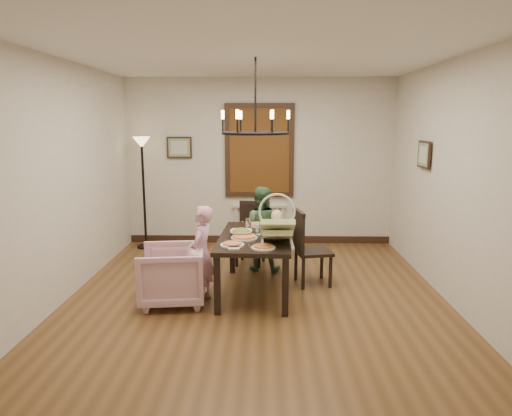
{
  "coord_description": "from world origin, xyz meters",
  "views": [
    {
      "loc": [
        0.11,
        -5.22,
        2.09
      ],
      "look_at": [
        -0.01,
        0.21,
        1.05
      ],
      "focal_mm": 32.0,
      "sensor_mm": 36.0,
      "label": 1
    }
  ],
  "objects_px": {
    "chair_right": "(313,247)",
    "armchair": "(172,275)",
    "drinking_glass": "(262,227)",
    "floor_lamp": "(144,194)",
    "chair_far": "(250,234)",
    "elderly_woman": "(202,262)",
    "baby_bouncer": "(277,227)",
    "seated_man": "(261,236)",
    "dining_table": "(255,242)"
  },
  "relations": [
    {
      "from": "chair_right",
      "to": "armchair",
      "type": "height_order",
      "value": "chair_right"
    },
    {
      "from": "drinking_glass",
      "to": "floor_lamp",
      "type": "height_order",
      "value": "floor_lamp"
    },
    {
      "from": "armchair",
      "to": "drinking_glass",
      "type": "bearing_deg",
      "value": 109.95
    },
    {
      "from": "chair_far",
      "to": "drinking_glass",
      "type": "bearing_deg",
      "value": -68.57
    },
    {
      "from": "elderly_woman",
      "to": "baby_bouncer",
      "type": "bearing_deg",
      "value": 95.38
    },
    {
      "from": "chair_far",
      "to": "seated_man",
      "type": "distance_m",
      "value": 0.3
    },
    {
      "from": "armchair",
      "to": "drinking_glass",
      "type": "height_order",
      "value": "drinking_glass"
    },
    {
      "from": "dining_table",
      "to": "elderly_woman",
      "type": "distance_m",
      "value": 0.7
    },
    {
      "from": "chair_far",
      "to": "drinking_glass",
      "type": "relative_size",
      "value": 6.17
    },
    {
      "from": "dining_table",
      "to": "floor_lamp",
      "type": "relative_size",
      "value": 0.87
    },
    {
      "from": "dining_table",
      "to": "baby_bouncer",
      "type": "distance_m",
      "value": 0.54
    },
    {
      "from": "seated_man",
      "to": "floor_lamp",
      "type": "xyz_separation_m",
      "value": [
        -1.94,
        1.13,
        0.4
      ]
    },
    {
      "from": "elderly_woman",
      "to": "floor_lamp",
      "type": "relative_size",
      "value": 0.52
    },
    {
      "from": "dining_table",
      "to": "chair_right",
      "type": "xyz_separation_m",
      "value": [
        0.74,
        0.3,
        -0.14
      ]
    },
    {
      "from": "seated_man",
      "to": "floor_lamp",
      "type": "relative_size",
      "value": 0.55
    },
    {
      "from": "seated_man",
      "to": "dining_table",
      "type": "bearing_deg",
      "value": 96.21
    },
    {
      "from": "chair_right",
      "to": "baby_bouncer",
      "type": "relative_size",
      "value": 1.63
    },
    {
      "from": "armchair",
      "to": "seated_man",
      "type": "distance_m",
      "value": 1.6
    },
    {
      "from": "baby_bouncer",
      "to": "floor_lamp",
      "type": "distance_m",
      "value": 3.19
    },
    {
      "from": "elderly_woman",
      "to": "drinking_glass",
      "type": "bearing_deg",
      "value": 133.53
    },
    {
      "from": "elderly_woman",
      "to": "seated_man",
      "type": "relative_size",
      "value": 0.95
    },
    {
      "from": "dining_table",
      "to": "chair_far",
      "type": "relative_size",
      "value": 1.69
    },
    {
      "from": "chair_right",
      "to": "floor_lamp",
      "type": "xyz_separation_m",
      "value": [
        -2.62,
        1.7,
        0.41
      ]
    },
    {
      "from": "chair_right",
      "to": "seated_man",
      "type": "xyz_separation_m",
      "value": [
        -0.68,
        0.57,
        0.0
      ]
    },
    {
      "from": "dining_table",
      "to": "floor_lamp",
      "type": "bearing_deg",
      "value": 135.92
    },
    {
      "from": "chair_far",
      "to": "seated_man",
      "type": "relative_size",
      "value": 0.93
    },
    {
      "from": "chair_far",
      "to": "armchair",
      "type": "bearing_deg",
      "value": -109.46
    },
    {
      "from": "armchair",
      "to": "floor_lamp",
      "type": "bearing_deg",
      "value": -165.08
    },
    {
      "from": "elderly_woman",
      "to": "floor_lamp",
      "type": "xyz_separation_m",
      "value": [
        -1.27,
        2.28,
        0.43
      ]
    },
    {
      "from": "seated_man",
      "to": "drinking_glass",
      "type": "distance_m",
      "value": 0.77
    },
    {
      "from": "chair_right",
      "to": "floor_lamp",
      "type": "bearing_deg",
      "value": 45.91
    },
    {
      "from": "chair_far",
      "to": "dining_table",
      "type": "bearing_deg",
      "value": -74.23
    },
    {
      "from": "chair_right",
      "to": "drinking_glass",
      "type": "xyz_separation_m",
      "value": [
        -0.65,
        -0.14,
        0.3
      ]
    },
    {
      "from": "floor_lamp",
      "to": "baby_bouncer",
      "type": "bearing_deg",
      "value": -47.97
    },
    {
      "from": "dining_table",
      "to": "elderly_woman",
      "type": "bearing_deg",
      "value": -152.73
    },
    {
      "from": "seated_man",
      "to": "baby_bouncer",
      "type": "relative_size",
      "value": 1.63
    },
    {
      "from": "elderly_woman",
      "to": "drinking_glass",
      "type": "height_order",
      "value": "elderly_woman"
    },
    {
      "from": "armchair",
      "to": "elderly_woman",
      "type": "height_order",
      "value": "elderly_woman"
    },
    {
      "from": "baby_bouncer",
      "to": "chair_right",
      "type": "bearing_deg",
      "value": 53.85
    },
    {
      "from": "seated_man",
      "to": "baby_bouncer",
      "type": "xyz_separation_m",
      "value": [
        0.2,
        -1.25,
        0.42
      ]
    },
    {
      "from": "drinking_glass",
      "to": "floor_lamp",
      "type": "xyz_separation_m",
      "value": [
        -1.97,
        1.84,
        0.11
      ]
    },
    {
      "from": "armchair",
      "to": "elderly_woman",
      "type": "relative_size",
      "value": 0.79
    },
    {
      "from": "armchair",
      "to": "elderly_woman",
      "type": "bearing_deg",
      "value": 96.44
    },
    {
      "from": "elderly_woman",
      "to": "seated_man",
      "type": "distance_m",
      "value": 1.34
    },
    {
      "from": "chair_far",
      "to": "chair_right",
      "type": "relative_size",
      "value": 0.93
    },
    {
      "from": "chair_right",
      "to": "floor_lamp",
      "type": "distance_m",
      "value": 3.15
    },
    {
      "from": "floor_lamp",
      "to": "elderly_woman",
      "type": "bearing_deg",
      "value": -60.94
    },
    {
      "from": "armchair",
      "to": "elderly_woman",
      "type": "distance_m",
      "value": 0.37
    },
    {
      "from": "drinking_glass",
      "to": "baby_bouncer",
      "type": "bearing_deg",
      "value": -72.47
    },
    {
      "from": "chair_right",
      "to": "baby_bouncer",
      "type": "bearing_deg",
      "value": 133.1
    }
  ]
}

